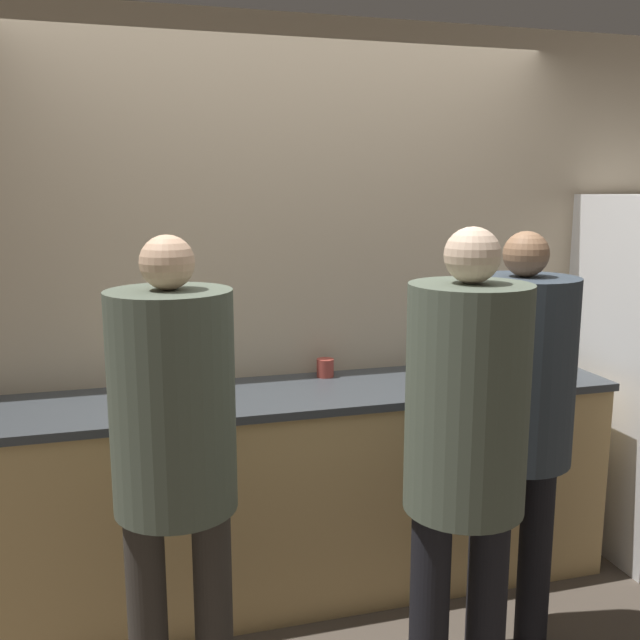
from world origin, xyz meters
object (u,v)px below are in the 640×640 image
at_px(person_left, 174,441).
at_px(cup_red, 325,368).
at_px(utensil_crock, 458,354).
at_px(person_center, 465,441).
at_px(fruit_bowl, 159,398).
at_px(bottle_green, 537,360).
at_px(person_right, 518,402).
at_px(cup_black, 471,372).

relative_size(person_left, cup_red, 19.72).
distance_m(person_left, utensil_crock, 1.75).
bearing_deg(person_center, fruit_bowl, 134.28).
relative_size(utensil_crock, bottle_green, 1.64).
relative_size(person_left, fruit_bowl, 5.26).
xyz_separation_m(person_center, person_right, (0.41, 0.37, -0.01)).
height_order(person_center, utensil_crock, person_center).
bearing_deg(cup_black, person_right, -100.27).
bearing_deg(utensil_crock, person_center, -115.93).
bearing_deg(bottle_green, person_left, -158.39).
distance_m(person_center, cup_red, 1.22).
distance_m(utensil_crock, cup_red, 0.70).
distance_m(bottle_green, cup_black, 0.37).
bearing_deg(person_left, utensil_crock, 32.59).
bearing_deg(fruit_bowl, bottle_green, 1.98).
xyz_separation_m(person_left, bottle_green, (1.77, 0.70, -0.02)).
bearing_deg(person_left, fruit_bowl, 91.11).
bearing_deg(cup_black, fruit_bowl, -179.32).
bearing_deg(fruit_bowl, person_center, -45.72).
relative_size(person_center, cup_black, 18.17).
height_order(person_left, person_right, person_left).
bearing_deg(person_left, bottle_green, 21.61).
bearing_deg(cup_red, utensil_crock, 0.82).
xyz_separation_m(person_left, utensil_crock, (1.48, 0.94, -0.02)).
relative_size(person_right, bottle_green, 9.34).
bearing_deg(person_right, utensil_crock, 78.01).
height_order(fruit_bowl, bottle_green, bottle_green).
bearing_deg(cup_black, person_center, -118.90).
distance_m(person_left, cup_black, 1.54).
height_order(person_right, cup_black, person_right).
bearing_deg(person_right, person_center, -138.40).
distance_m(fruit_bowl, cup_red, 0.84).
bearing_deg(cup_red, person_center, -85.06).
height_order(person_center, fruit_bowl, person_center).
relative_size(person_left, person_center, 0.99).
height_order(person_right, fruit_bowl, person_right).
relative_size(person_right, cup_black, 17.74).
relative_size(person_center, person_right, 1.02).
xyz_separation_m(person_left, person_center, (0.88, -0.28, 0.01)).
distance_m(person_left, fruit_bowl, 0.64).
bearing_deg(bottle_green, person_right, -127.63).
bearing_deg(fruit_bowl, utensil_crock, 11.60).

